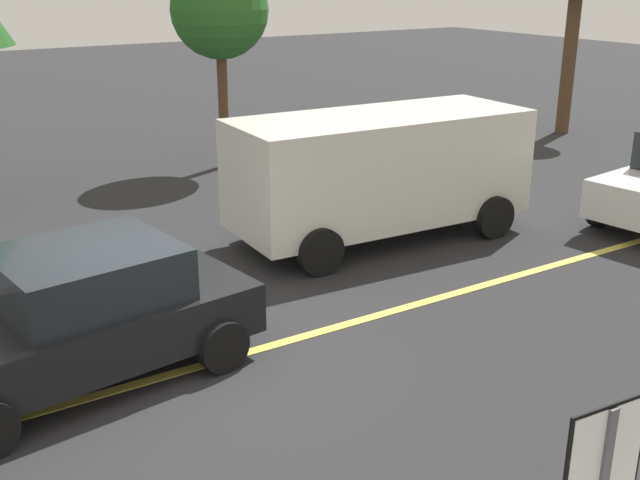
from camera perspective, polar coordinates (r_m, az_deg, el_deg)
ground_plane at (r=9.44m, az=-10.30°, el=-9.61°), size 80.00×80.00×0.00m
lane_marking_centre at (r=10.75m, az=4.66°, el=-5.50°), size 28.00×0.16×0.01m
white_van at (r=13.37m, az=4.38°, el=5.33°), size 5.29×2.47×2.20m
car_black_far_lane at (r=9.30m, az=-17.39°, el=-5.26°), size 4.23×2.52×1.56m
tree_centre_verge at (r=18.27m, az=-7.47°, el=16.52°), size 2.23×2.23×4.76m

